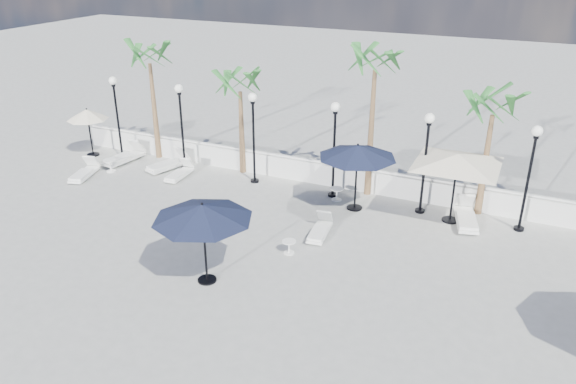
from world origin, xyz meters
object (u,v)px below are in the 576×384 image
at_px(parasol_navy_left, 202,212).
at_px(parasol_cream_sq_a, 458,154).
at_px(parasol_cream_small, 87,115).
at_px(lounger_0, 84,173).
at_px(lounger_2, 124,157).
at_px(lounger_4, 320,230).
at_px(lounger_5, 466,217).
at_px(parasol_navy_mid, 357,152).
at_px(lounger_3, 180,173).
at_px(lounger_1, 168,164).

distance_m(parasol_navy_left, parasol_cream_sq_a, 9.22).
bearing_deg(parasol_cream_small, lounger_0, -55.29).
bearing_deg(lounger_2, lounger_0, -91.56).
relative_size(lounger_4, lounger_5, 0.79).
height_order(lounger_4, parasol_navy_left, parasol_navy_left).
distance_m(lounger_5, parasol_navy_mid, 4.55).
distance_m(lounger_3, parasol_navy_left, 8.58).
height_order(lounger_1, parasol_navy_mid, parasol_navy_mid).
height_order(lounger_2, parasol_cream_small, parasol_cream_small).
bearing_deg(lounger_4, lounger_2, 158.26).
bearing_deg(lounger_1, parasol_navy_mid, 15.65).
height_order(parasol_navy_mid, parasol_cream_sq_a, parasol_cream_sq_a).
bearing_deg(lounger_5, lounger_1, 165.75).
height_order(lounger_3, lounger_5, lounger_5).
bearing_deg(lounger_4, parasol_navy_left, -123.82).
bearing_deg(lounger_2, parasol_navy_mid, 5.89).
bearing_deg(parasol_cream_sq_a, parasol_navy_left, -130.44).
distance_m(lounger_2, lounger_3, 3.44).
bearing_deg(lounger_4, parasol_cream_small, 160.03).
bearing_deg(lounger_4, lounger_0, 169.72).
bearing_deg(parasol_navy_left, parasol_cream_sq_a, 49.56).
distance_m(lounger_1, parasol_navy_mid, 9.09).
height_order(lounger_3, parasol_cream_small, parasol_cream_small).
distance_m(lounger_0, parasol_navy_mid, 11.90).
bearing_deg(lounger_1, lounger_3, -13.64).
bearing_deg(lounger_0, lounger_4, -19.39).
height_order(lounger_5, parasol_cream_sq_a, parasol_cream_sq_a).
xyz_separation_m(lounger_2, lounger_4, (10.79, -2.88, -0.06)).
distance_m(lounger_5, parasol_cream_sq_a, 2.40).
distance_m(lounger_3, parasol_navy_mid, 8.10).
height_order(lounger_0, lounger_2, lounger_2).
relative_size(lounger_0, lounger_3, 1.12).
relative_size(lounger_2, lounger_5, 1.00).
distance_m(lounger_2, parasol_cream_small, 2.59).
distance_m(parasol_navy_left, parasol_cream_small, 12.78).
bearing_deg(parasol_navy_left, lounger_4, 62.99).
relative_size(lounger_1, parasol_navy_left, 0.72).
bearing_deg(parasol_cream_sq_a, parasol_navy_mid, -172.92).
bearing_deg(lounger_2, parasol_navy_left, -30.78).
distance_m(lounger_1, parasol_cream_sq_a, 12.56).
height_order(lounger_2, parasol_navy_mid, parasol_navy_mid).
bearing_deg(parasol_cream_small, lounger_4, -13.17).
relative_size(lounger_1, parasol_cream_sq_a, 0.37).
bearing_deg(parasol_cream_sq_a, lounger_4, -142.78).
bearing_deg(lounger_1, lounger_4, -1.03).
height_order(lounger_2, parasol_navy_left, parasol_navy_left).
bearing_deg(parasol_cream_sq_a, lounger_5, 2.32).
distance_m(lounger_2, parasol_navy_left, 11.32).
distance_m(lounger_0, parasol_navy_left, 10.44).
height_order(parasol_cream_sq_a, parasol_cream_small, parasol_cream_sq_a).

